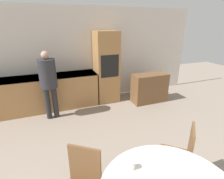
{
  "coord_description": "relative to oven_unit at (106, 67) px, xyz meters",
  "views": [
    {
      "loc": [
        -1.02,
        0.34,
        2.17
      ],
      "look_at": [
        -0.04,
        2.88,
        1.13
      ],
      "focal_mm": 28.0,
      "sensor_mm": 36.0,
      "label": 1
    }
  ],
  "objects": [
    {
      "name": "sideboard",
      "position": [
        1.11,
        -0.56,
        -0.58
      ],
      "size": [
        1.0,
        0.45,
        0.83
      ],
      "color": "brown",
      "rests_on": "ground_plane"
    },
    {
      "name": "oven_unit",
      "position": [
        0.0,
        0.0,
        0.0
      ],
      "size": [
        0.63,
        0.59,
        1.98
      ],
      "color": "#AD7A47",
      "rests_on": "ground_plane"
    },
    {
      "name": "wall_back",
      "position": [
        -0.57,
        0.34,
        0.31
      ],
      "size": [
        6.96,
        0.05,
        2.6
      ],
      "color": "silver",
      "rests_on": "ground_plane"
    },
    {
      "name": "kitchen_counter",
      "position": [
        -1.77,
        -0.01,
        -0.52
      ],
      "size": [
        2.84,
        0.6,
        0.91
      ],
      "color": "#AD7A47",
      "rests_on": "ground_plane"
    },
    {
      "name": "person_standing",
      "position": [
        -1.58,
        -0.54,
        0.0
      ],
      "size": [
        0.38,
        0.38,
        1.61
      ],
      "color": "#262628",
      "rests_on": "ground_plane"
    },
    {
      "name": "chair_far_right",
      "position": [
        -0.02,
        -3.14,
        -0.47
      ],
      "size": [
        0.57,
        0.57,
        0.93
      ],
      "rotation": [
        0.0,
        0.0,
        3.96
      ],
      "color": "brown",
      "rests_on": "ground_plane"
    },
    {
      "name": "cup",
      "position": [
        -0.91,
        -3.36,
        -0.16
      ],
      "size": [
        0.07,
        0.07,
        0.1
      ],
      "color": "white",
      "rests_on": "dining_table"
    }
  ]
}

